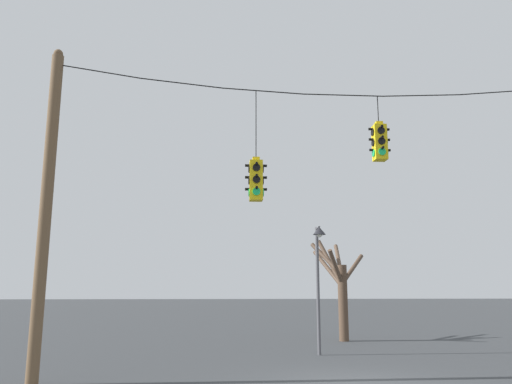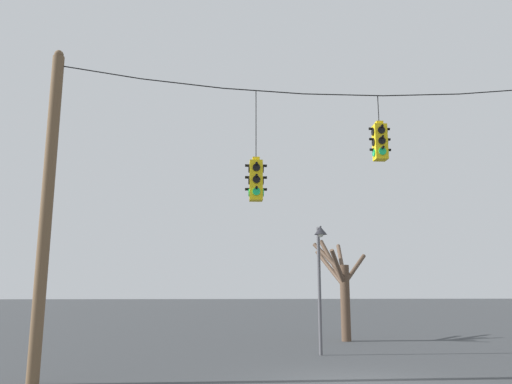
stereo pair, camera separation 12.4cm
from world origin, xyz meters
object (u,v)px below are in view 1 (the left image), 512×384
(traffic_light_over_intersection, at_px, (380,142))
(street_lamp, at_px, (319,260))
(traffic_light_near_left_pole, at_px, (256,180))
(bare_tree, at_px, (339,284))
(utility_pole_left, at_px, (46,207))

(traffic_light_over_intersection, bearing_deg, street_lamp, 99.94)
(traffic_light_near_left_pole, distance_m, street_lamp, 5.68)
(traffic_light_over_intersection, relative_size, bare_tree, 0.41)
(street_lamp, relative_size, bare_tree, 0.98)
(traffic_light_over_intersection, height_order, street_lamp, traffic_light_over_intersection)
(utility_pole_left, bearing_deg, traffic_light_near_left_pole, -0.00)
(traffic_light_over_intersection, bearing_deg, utility_pole_left, 180.00)
(traffic_light_near_left_pole, distance_m, traffic_light_over_intersection, 3.56)
(traffic_light_over_intersection, distance_m, bare_tree, 10.59)
(bare_tree, bearing_deg, traffic_light_over_intersection, -96.36)
(traffic_light_near_left_pole, distance_m, bare_tree, 11.13)
(utility_pole_left, xyz_separation_m, street_lamp, (7.91, 4.73, -1.03))
(street_lamp, distance_m, bare_tree, 5.53)
(utility_pole_left, relative_size, traffic_light_over_intersection, 4.67)
(traffic_light_near_left_pole, xyz_separation_m, street_lamp, (2.56, 4.73, -1.84))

